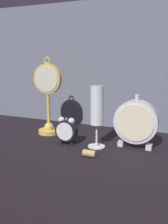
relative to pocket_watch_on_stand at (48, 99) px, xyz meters
The scene contains 7 objects.
ground_plane 0.26m from the pocket_watch_on_stand, 33.81° to the right, with size 4.00×4.00×0.00m, color black.
fabric_backdrop_drape 0.31m from the pocket_watch_on_stand, 48.54° to the left, with size 1.58×0.01×0.57m, color slate.
pocket_watch_on_stand is the anchor object (origin of this frame).
alarm_clock_twin_bell 0.19m from the pocket_watch_on_stand, 35.57° to the right, with size 0.08×0.03×0.10m.
mantel_clock_silver 0.38m from the pocket_watch_on_stand, ahead, with size 0.15×0.04×0.19m.
champagne_flute 0.26m from the pocket_watch_on_stand, 17.74° to the right, with size 0.06×0.06×0.22m.
wine_cork 0.34m from the pocket_watch_on_stand, 34.23° to the right, with size 0.02×0.02×0.04m, color tan.
Camera 1 is at (0.36, -0.76, 0.31)m, focal length 40.00 mm.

